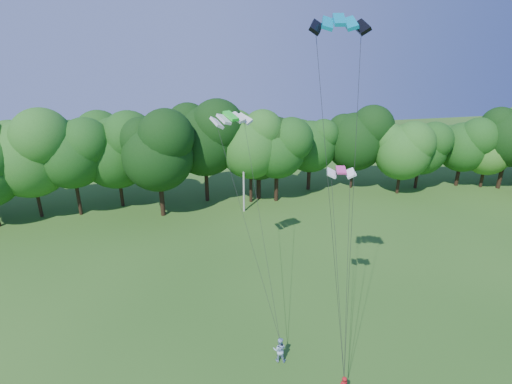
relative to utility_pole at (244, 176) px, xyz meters
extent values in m
cylinder|color=#B7B7AE|center=(0.00, 0.00, -0.11)|extent=(0.22, 0.22, 8.78)
cube|color=#B7B7AE|center=(0.00, 0.00, 4.06)|extent=(1.67, 0.69, 0.08)
imported|color=#9EBEDB|center=(-2.00, -23.77, -3.62)|extent=(1.03, 0.91, 1.76)
cube|color=#0585A5|center=(0.37, -24.07, 15.82)|extent=(2.88, 1.81, 0.63)
cube|color=#21DD2D|center=(-3.41, -14.16, 9.66)|extent=(3.30, 2.50, 0.59)
cube|color=#E63F95|center=(1.96, -22.16, 7.71)|extent=(1.83, 1.19, 0.31)
cylinder|color=#312513|center=(2.58, 3.62, -2.53)|extent=(0.43, 0.43, 3.93)
ellipsoid|color=black|center=(2.58, 3.62, 2.64)|extent=(7.85, 7.85, 8.57)
cylinder|color=#3A2B17|center=(33.73, 1.35, -2.82)|extent=(0.44, 0.44, 3.36)
ellipsoid|color=#33671F|center=(33.73, 1.35, 1.62)|extent=(6.73, 6.73, 7.34)
camera|label=1|loc=(-7.62, -43.12, 15.12)|focal=28.00mm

